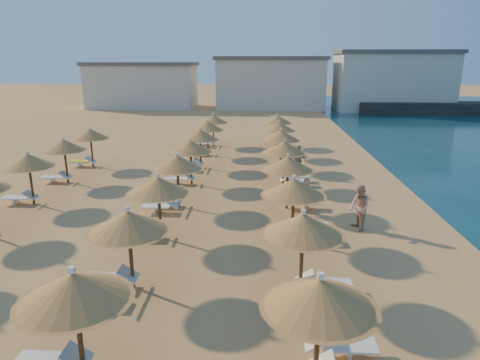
# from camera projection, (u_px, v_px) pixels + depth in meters

# --- Properties ---
(ground) EXTENTS (220.00, 220.00, 0.00)m
(ground) POSITION_uv_depth(u_px,v_px,m) (214.00, 238.00, 17.01)
(ground) COLOR tan
(ground) RESTS_ON ground
(jetty) EXTENTS (30.10, 4.87, 1.50)m
(jetty) POSITION_uv_depth(u_px,v_px,m) (476.00, 108.00, 55.34)
(jetty) COLOR black
(jetty) RESTS_ON ground
(hotel_blocks) EXTENTS (50.97, 10.72, 8.10)m
(hotel_blocks) POSITION_uv_depth(u_px,v_px,m) (275.00, 82.00, 60.87)
(hotel_blocks) COLOR silver
(hotel_blocks) RESTS_ON ground
(parasol_row_east) EXTENTS (2.53, 36.95, 2.67)m
(parasol_row_east) POSITION_uv_depth(u_px,v_px,m) (290.00, 175.00, 18.03)
(parasol_row_east) COLOR brown
(parasol_row_east) RESTS_ON ground
(parasol_row_west) EXTENTS (2.53, 36.95, 2.67)m
(parasol_row_west) POSITION_uv_depth(u_px,v_px,m) (169.00, 174.00, 18.28)
(parasol_row_west) COLOR brown
(parasol_row_west) RESTS_ON ground
(parasol_row_inland) EXTENTS (2.53, 21.65, 2.67)m
(parasol_row_inland) POSITION_uv_depth(u_px,v_px,m) (5.00, 171.00, 18.63)
(parasol_row_inland) COLOR brown
(parasol_row_inland) RESTS_ON ground
(loungers) EXTENTS (15.51, 35.03, 0.66)m
(loungers) POSITION_uv_depth(u_px,v_px,m) (187.00, 215.00, 18.63)
(loungers) COLOR white
(loungers) RESTS_ON ground
(beachgoer_a) EXTENTS (0.44, 0.64, 1.71)m
(beachgoer_a) POSITION_uv_depth(u_px,v_px,m) (305.00, 196.00, 19.44)
(beachgoer_a) COLOR tan
(beachgoer_a) RESTS_ON ground
(beachgoer_b) EXTENTS (0.96, 1.10, 1.93)m
(beachgoer_b) POSITION_uv_depth(u_px,v_px,m) (359.00, 208.00, 17.63)
(beachgoer_b) COLOR tan
(beachgoer_b) RESTS_ON ground
(beachgoer_c) EXTENTS (1.17, 0.98, 1.87)m
(beachgoer_c) POSITION_uv_depth(u_px,v_px,m) (298.00, 160.00, 26.12)
(beachgoer_c) COLOR tan
(beachgoer_c) RESTS_ON ground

